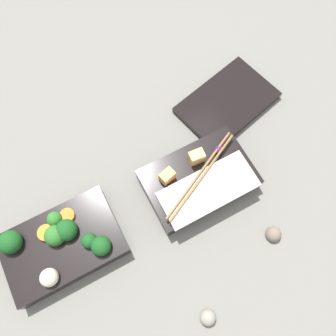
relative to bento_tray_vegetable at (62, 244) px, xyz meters
The scene contains 6 objects.
ground_plane 0.15m from the bento_tray_vegetable, ahead, with size 3.00×3.00×0.00m, color slate.
bento_tray_vegetable is the anchor object (origin of this frame).
bento_tray_rice 0.29m from the bento_tray_vegetable, ahead, with size 0.22×0.14×0.07m.
bento_lid 0.46m from the bento_tray_vegetable, 15.40° to the left, with size 0.21×0.14×0.02m, color black.
pebble_0 0.30m from the bento_tray_vegetable, 53.26° to the right, with size 0.03×0.03×0.03m, color gray.
pebble_1 0.41m from the bento_tray_vegetable, 25.12° to the right, with size 0.03×0.03×0.03m, color #7A6B5B.
Camera 1 is at (-0.01, -0.16, 0.65)m, focal length 35.00 mm.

